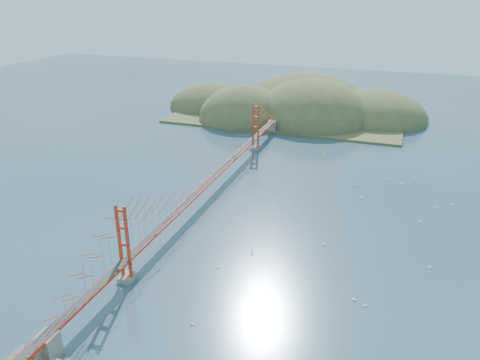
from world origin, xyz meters
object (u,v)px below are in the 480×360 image
(sailboat_1, at_px, (357,185))
(sailboat_2, at_px, (354,299))
(bridge, at_px, (209,163))
(sailboat_0, at_px, (252,253))

(sailboat_1, bearing_deg, sailboat_2, -84.23)
(bridge, bearing_deg, sailboat_0, -50.66)
(bridge, distance_m, sailboat_1, 31.64)
(sailboat_2, bearing_deg, sailboat_0, 158.52)
(sailboat_2, bearing_deg, sailboat_1, 95.77)
(sailboat_0, xyz_separation_m, sailboat_2, (16.41, -6.46, 0.01))
(sailboat_1, bearing_deg, bridge, -150.93)
(sailboat_2, xyz_separation_m, sailboat_1, (-3.96, 39.21, -0.00))
(sailboat_2, relative_size, sailboat_1, 1.00)
(sailboat_2, bearing_deg, bridge, 141.98)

